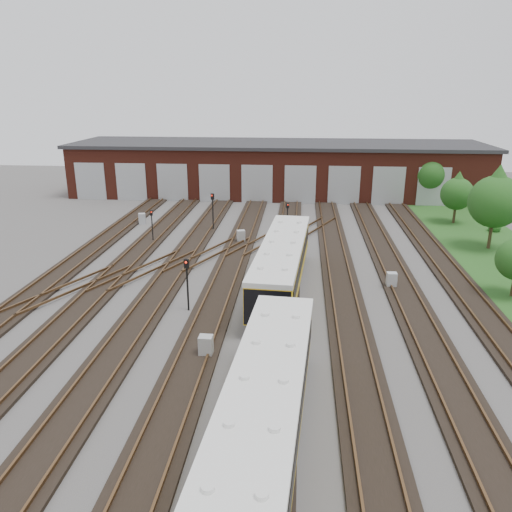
{
  "coord_description": "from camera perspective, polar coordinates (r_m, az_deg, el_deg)",
  "views": [
    {
      "loc": [
        3.04,
        -23.33,
        12.77
      ],
      "look_at": [
        0.18,
        8.46,
        2.0
      ],
      "focal_mm": 35.0,
      "sensor_mm": 36.0,
      "label": 1
    }
  ],
  "objects": [
    {
      "name": "ground",
      "position": [
        26.77,
        -2.04,
        -9.86
      ],
      "size": [
        120.0,
        120.0,
        0.0
      ],
      "primitive_type": "plane",
      "color": "#44413F",
      "rests_on": "ground"
    },
    {
      "name": "track_network",
      "position": [
        27.25,
        -2.25,
        -9.06
      ],
      "size": [
        30.4,
        70.0,
        0.33
      ],
      "color": "black",
      "rests_on": "ground"
    },
    {
      "name": "maintenance_shed",
      "position": [
        64.1,
        2.39,
        10.04
      ],
      "size": [
        51.0,
        12.5,
        6.35
      ],
      "color": "#592116",
      "rests_on": "ground"
    },
    {
      "name": "metro_train",
      "position": [
        18.33,
        0.91,
        -17.86
      ],
      "size": [
        3.59,
        46.64,
        3.0
      ],
      "rotation": [
        0.0,
        0.0,
        -0.07
      ],
      "color": "black",
      "rests_on": "ground"
    },
    {
      "name": "signal_mast_0",
      "position": [
        44.1,
        -11.82,
        3.85
      ],
      "size": [
        0.26,
        0.25,
        2.82
      ],
      "rotation": [
        0.0,
        0.0,
        0.39
      ],
      "color": "black",
      "rests_on": "ground"
    },
    {
      "name": "signal_mast_1",
      "position": [
        29.86,
        -7.88,
        -2.46
      ],
      "size": [
        0.29,
        0.27,
        3.27
      ],
      "rotation": [
        0.0,
        0.0,
        -0.04
      ],
      "color": "black",
      "rests_on": "ground"
    },
    {
      "name": "signal_mast_2",
      "position": [
        46.72,
        -4.97,
        5.59
      ],
      "size": [
        0.32,
        0.31,
        3.55
      ],
      "rotation": [
        0.0,
        0.0,
        -0.39
      ],
      "color": "black",
      "rests_on": "ground"
    },
    {
      "name": "signal_mast_3",
      "position": [
        46.31,
        3.62,
        4.89
      ],
      "size": [
        0.28,
        0.26,
        2.76
      ],
      "rotation": [
        0.0,
        0.0,
        0.29
      ],
      "color": "black",
      "rests_on": "ground"
    },
    {
      "name": "relay_cabinet_1",
      "position": [
        50.59,
        -12.89,
        4.18
      ],
      "size": [
        0.75,
        0.67,
        1.07
      ],
      "primitive_type": "cube",
      "rotation": [
        0.0,
        0.0,
        0.22
      ],
      "color": "#A0A3A5",
      "rests_on": "ground"
    },
    {
      "name": "relay_cabinet_2",
      "position": [
        25.34,
        -5.74,
        -10.25
      ],
      "size": [
        0.7,
        0.58,
        1.14
      ],
      "primitive_type": "cube",
      "rotation": [
        0.0,
        0.0,
        -0.03
      ],
      "color": "#A0A3A5",
      "rests_on": "ground"
    },
    {
      "name": "relay_cabinet_3",
      "position": [
        43.26,
        -1.73,
        2.24
      ],
      "size": [
        0.8,
        0.73,
        1.11
      ],
      "primitive_type": "cube",
      "rotation": [
        0.0,
        0.0,
        0.3
      ],
      "color": "#A0A3A5",
      "rests_on": "ground"
    },
    {
      "name": "relay_cabinet_4",
      "position": [
        34.65,
        15.22,
        -2.71
      ],
      "size": [
        0.66,
        0.56,
        1.08
      ],
      "primitive_type": "cube",
      "rotation": [
        0.0,
        0.0,
        0.03
      ],
      "color": "#A0A3A5",
      "rests_on": "ground"
    },
    {
      "name": "tree_0",
      "position": [
        60.78,
        19.23,
        9.23
      ],
      "size": [
        3.67,
        3.67,
        6.07
      ],
      "color": "#352A18",
      "rests_on": "ground"
    },
    {
      "name": "tree_1",
      "position": [
        52.81,
        22.04,
        7.0
      ],
      "size": [
        3.14,
        3.14,
        5.2
      ],
      "color": "#352A18",
      "rests_on": "ground"
    },
    {
      "name": "tree_2",
      "position": [
        45.04,
        25.77,
        6.25
      ],
      "size": [
        4.25,
        4.25,
        7.05
      ],
      "color": "#352A18",
      "rests_on": "ground"
    },
    {
      "name": "bush_2",
      "position": [
        51.71,
        25.64,
        3.12
      ],
      "size": [
        1.12,
        1.12,
        1.12
      ],
      "primitive_type": "sphere",
      "color": "#154A15",
      "rests_on": "ground"
    }
  ]
}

